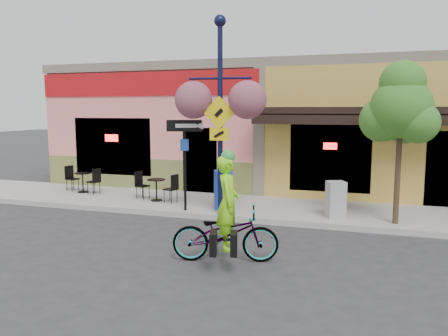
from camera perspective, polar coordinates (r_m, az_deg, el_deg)
name	(u,v)px	position (r m, az deg, el deg)	size (l,w,h in m)	color
ground	(267,230)	(10.66, 5.59, -8.09)	(90.00, 90.00, 0.00)	#2D2D30
sidewalk	(281,209)	(12.55, 7.51, -5.37)	(24.00, 3.00, 0.15)	#9E9B93
curb	(271,222)	(11.16, 6.19, -6.98)	(24.00, 0.12, 0.15)	#A8A59E
building	(307,126)	(17.69, 10.79, 5.41)	(18.20, 8.20, 4.50)	#F77E7A
bicycle	(225,234)	(8.39, 0.18, -8.62)	(0.70, 2.02, 1.06)	maroon
cyclist_rider	(228,216)	(8.28, 0.51, -6.24)	(0.65, 0.43, 1.78)	#8DF81A
lamp_post	(220,117)	(11.26, -0.51, 6.68)	(1.63, 0.65, 5.09)	#101233
one_way_sign	(185,166)	(11.83, -5.13, 0.31)	(0.94, 0.21, 2.46)	black
cafe_set_left	(83,180)	(15.25, -17.97, -1.45)	(1.43, 0.72, 0.86)	black
cafe_set_right	(156,187)	(13.32, -8.83, -2.43)	(1.44, 0.72, 0.86)	black
newspaper_box_blue	(223,190)	(12.06, -0.10, -2.86)	(0.48, 0.43, 1.07)	#1C3EA9
newspaper_box_grey	(336,200)	(11.46, 14.38, -4.02)	(0.44, 0.39, 0.93)	#A2A2A2
street_tree	(399,143)	(11.12, 21.93, 3.10)	(1.53, 1.53, 3.92)	#3D7A26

